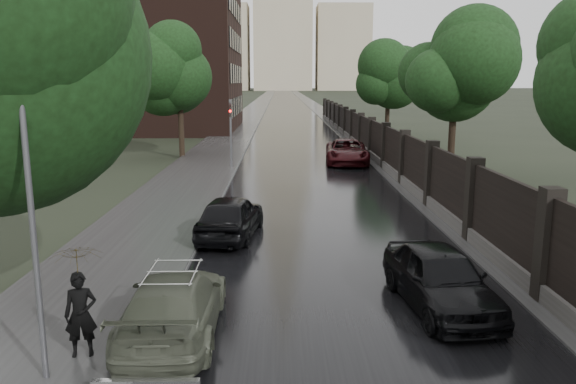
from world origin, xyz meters
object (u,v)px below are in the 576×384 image
at_px(lamp_post, 33,232).
at_px(car_right_near, 440,278).
at_px(tree_right_b, 455,82).
at_px(volga_sedan, 174,305).
at_px(pedestrian_umbrella, 77,269).
at_px(traffic_light, 231,128).
at_px(tree_right_c, 388,82).
at_px(tree_left_far, 179,78).
at_px(car_right_far, 347,152).
at_px(hatchback_left, 231,216).

xyz_separation_m(lamp_post, car_right_near, (7.50, 3.20, -1.96)).
height_order(tree_right_b, lamp_post, tree_right_b).
xyz_separation_m(volga_sedan, pedestrian_umbrella, (-1.44, -1.10, 1.13)).
relative_size(traffic_light, pedestrian_umbrella, 1.64).
bearing_deg(tree_right_c, pedestrian_umbrella, -108.39).
height_order(tree_left_far, volga_sedan, tree_left_far).
distance_m(car_right_far, pedestrian_umbrella, 25.98).
height_order(tree_left_far, traffic_light, tree_left_far).
bearing_deg(pedestrian_umbrella, tree_right_b, 45.03).
bearing_deg(tree_right_c, volga_sedan, -106.86).
distance_m(traffic_light, pedestrian_umbrella, 22.74).
height_order(tree_right_c, car_right_far, tree_right_c).
bearing_deg(lamp_post, pedestrian_umbrella, 65.15).
distance_m(hatchback_left, car_right_near, 7.86).
relative_size(tree_left_far, lamp_post, 1.45).
bearing_deg(tree_right_c, traffic_light, -128.18).
relative_size(lamp_post, car_right_near, 1.23).
xyz_separation_m(lamp_post, pedestrian_umbrella, (0.36, 0.78, -0.89)).
xyz_separation_m(lamp_post, traffic_light, (1.10, 23.49, -0.27)).
height_order(traffic_light, pedestrian_umbrella, traffic_light).
xyz_separation_m(tree_left_far, car_right_far, (10.63, -2.92, -4.49)).
xyz_separation_m(tree_left_far, tree_right_c, (15.50, 10.00, -0.29)).
bearing_deg(tree_right_b, tree_left_far, 152.70).
xyz_separation_m(hatchback_left, pedestrian_umbrella, (-1.95, -8.32, 1.07)).
relative_size(tree_right_c, pedestrian_umbrella, 2.88).
bearing_deg(tree_right_c, car_right_near, -98.70).
distance_m(tree_right_c, lamp_post, 40.67).
relative_size(tree_right_b, hatchback_left, 1.67).
bearing_deg(pedestrian_umbrella, car_right_far, 60.29).
height_order(volga_sedan, car_right_far, car_right_far).
xyz_separation_m(tree_right_b, pedestrian_umbrella, (-12.54, -19.72, -3.17)).
distance_m(lamp_post, hatchback_left, 9.58).
relative_size(volga_sedan, car_right_near, 1.08).
distance_m(hatchback_left, car_right_far, 17.45).
xyz_separation_m(car_right_near, car_right_far, (0.53, 22.37, 0.05)).
height_order(car_right_near, pedestrian_umbrella, pedestrian_umbrella).
relative_size(tree_left_far, volga_sedan, 1.65).
distance_m(lamp_post, car_right_near, 8.39).
height_order(tree_right_b, hatchback_left, tree_right_b).
xyz_separation_m(tree_left_far, tree_right_b, (15.50, -8.00, -0.29)).
bearing_deg(tree_left_far, car_right_far, -15.38).
height_order(tree_right_c, pedestrian_umbrella, tree_right_c).
xyz_separation_m(tree_right_c, car_right_near, (-5.40, -35.30, -4.24)).
xyz_separation_m(lamp_post, volga_sedan, (1.80, 1.88, -2.02)).
bearing_deg(car_right_near, hatchback_left, 124.59).
height_order(car_right_near, car_right_far, car_right_far).
distance_m(tree_right_b, car_right_near, 18.61).
height_order(volga_sedan, hatchback_left, hatchback_left).
relative_size(tree_left_far, pedestrian_umbrella, 3.04).
bearing_deg(tree_left_far, tree_right_b, -27.30).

